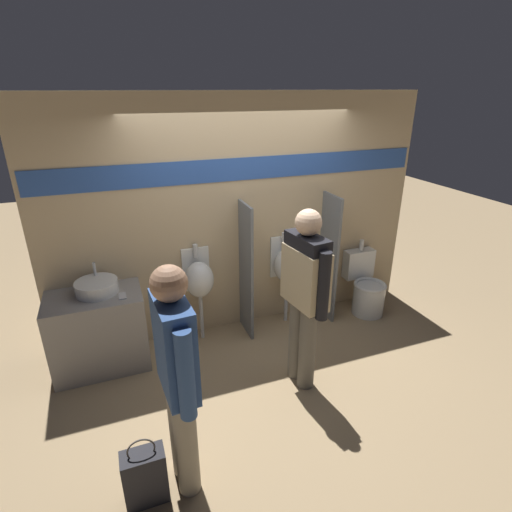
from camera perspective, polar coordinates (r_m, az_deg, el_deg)
ground_plane at (r=4.67m, az=0.75°, el=-12.71°), size 16.00×16.00×0.00m
display_wall at (r=4.57m, az=-1.91°, el=5.55°), size 4.40×0.07×2.70m
sink_counter at (r=4.47m, az=-21.54°, el=-10.01°), size 0.93×0.58×0.83m
sink_basin at (r=4.29m, az=-21.81°, el=-4.11°), size 0.41×0.41×0.27m
cell_phone at (r=4.15m, az=-18.54°, el=-5.43°), size 0.07×0.14×0.01m
divider_near_counter at (r=4.55m, az=-1.42°, el=-2.19°), size 0.03×0.41×1.58m
divider_mid at (r=4.98m, az=10.32°, el=-0.30°), size 0.03×0.41×1.58m
urinal_near_counter at (r=4.49m, az=-8.15°, el=-3.32°), size 0.33×0.32×1.14m
urinal_far at (r=4.80m, az=4.41°, el=-1.33°), size 0.33×0.32×1.14m
toilet at (r=5.38m, az=15.43°, el=-4.55°), size 0.41×0.58×0.92m
person_in_vest at (r=3.67m, az=7.00°, el=-4.61°), size 0.29×0.62×1.78m
person_with_lanyard at (r=2.80m, az=-11.16°, el=-16.28°), size 0.23×0.62×1.76m
shopping_bag at (r=3.27m, az=-15.56°, el=-28.07°), size 0.30×0.16×0.57m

